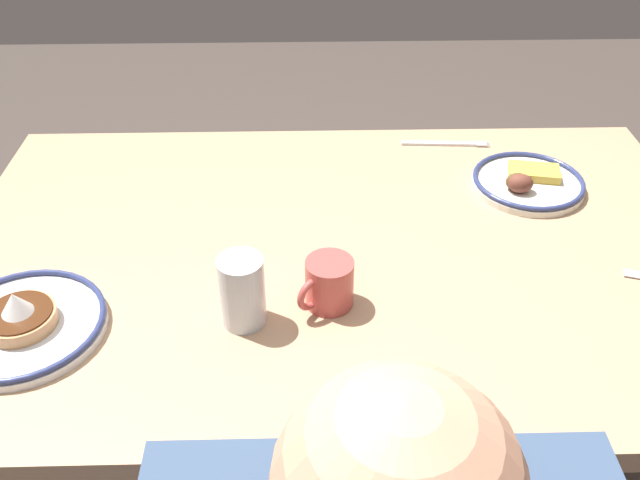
# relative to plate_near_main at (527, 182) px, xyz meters

# --- Properties ---
(ground_plane) EXTENTS (6.00, 6.00, 0.00)m
(ground_plane) POSITION_rel_plate_near_main_xyz_m (0.40, 0.20, -0.74)
(ground_plane) COLOR #453B35
(dining_table) EXTENTS (1.44, 0.93, 0.73)m
(dining_table) POSITION_rel_plate_near_main_xyz_m (0.40, 0.20, -0.08)
(dining_table) COLOR tan
(dining_table) RESTS_ON ground_plane
(plate_near_main) EXTENTS (0.23, 0.23, 0.05)m
(plate_near_main) POSITION_rel_plate_near_main_xyz_m (0.00, 0.00, 0.00)
(plate_near_main) COLOR silver
(plate_near_main) RESTS_ON dining_table
(plate_center_pancakes) EXTENTS (0.26, 0.26, 0.08)m
(plate_center_pancakes) POSITION_rel_plate_near_main_xyz_m (0.92, 0.41, 0.00)
(plate_center_pancakes) COLOR white
(plate_center_pancakes) RESTS_ON dining_table
(coffee_mug) EXTENTS (0.10, 0.09, 0.09)m
(coffee_mug) POSITION_rel_plate_near_main_xyz_m (0.43, 0.35, 0.03)
(coffee_mug) COLOR #BF4C47
(coffee_mug) RESTS_ON dining_table
(drinking_glass) EXTENTS (0.07, 0.07, 0.12)m
(drinking_glass) POSITION_rel_plate_near_main_xyz_m (0.57, 0.39, 0.04)
(drinking_glass) COLOR silver
(drinking_glass) RESTS_ON dining_table
(fork_near) EXTENTS (0.20, 0.03, 0.01)m
(fork_near) POSITION_rel_plate_near_main_xyz_m (0.14, -0.19, -0.01)
(fork_near) COLOR silver
(fork_near) RESTS_ON dining_table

